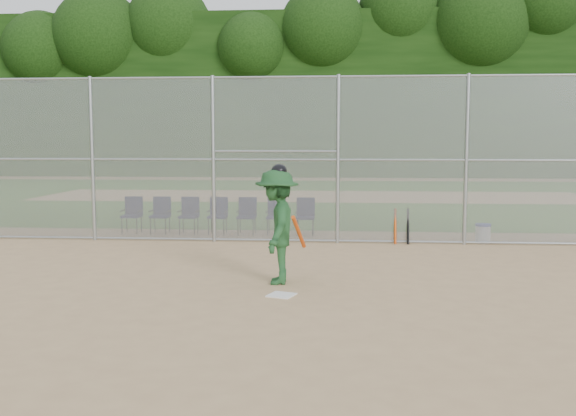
# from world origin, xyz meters

# --- Properties ---
(ground) EXTENTS (100.00, 100.00, 0.00)m
(ground) POSITION_xyz_m (0.00, 0.00, 0.00)
(ground) COLOR tan
(ground) RESTS_ON ground
(grass_strip) EXTENTS (100.00, 100.00, 0.00)m
(grass_strip) POSITION_xyz_m (0.00, 18.00, 0.01)
(grass_strip) COLOR #34631D
(grass_strip) RESTS_ON ground
(dirt_patch_far) EXTENTS (24.00, 24.00, 0.00)m
(dirt_patch_far) POSITION_xyz_m (0.00, 18.00, 0.01)
(dirt_patch_far) COLOR tan
(dirt_patch_far) RESTS_ON ground
(backstop_fence) EXTENTS (16.09, 0.09, 4.00)m
(backstop_fence) POSITION_xyz_m (0.00, 5.00, 2.07)
(backstop_fence) COLOR gray
(backstop_fence) RESTS_ON ground
(treeline) EXTENTS (81.00, 60.00, 11.00)m
(treeline) POSITION_xyz_m (0.00, 20.00, 5.50)
(treeline) COLOR black
(treeline) RESTS_ON ground
(home_plate) EXTENTS (0.50, 0.50, 0.02)m
(home_plate) POSITION_xyz_m (0.11, -0.36, 0.01)
(home_plate) COLOR white
(home_plate) RESTS_ON ground
(batter_at_plate) EXTENTS (0.89, 1.38, 2.06)m
(batter_at_plate) POSITION_xyz_m (-0.04, 0.54, 1.00)
(batter_at_plate) COLOR #1E4B24
(batter_at_plate) RESTS_ON ground
(water_cooler) EXTENTS (0.37, 0.37, 0.47)m
(water_cooler) POSITION_xyz_m (4.49, 5.23, 0.24)
(water_cooler) COLOR white
(water_cooler) RESTS_ON ground
(spare_bats) EXTENTS (0.36, 0.25, 0.85)m
(spare_bats) POSITION_xyz_m (2.53, 4.99, 0.42)
(spare_bats) COLOR #D84C14
(spare_bats) RESTS_ON ground
(chair_0) EXTENTS (0.54, 0.52, 0.96)m
(chair_0) POSITION_xyz_m (-4.48, 6.27, 0.48)
(chair_0) COLOR #0F113A
(chair_0) RESTS_ON ground
(chair_1) EXTENTS (0.54, 0.52, 0.96)m
(chair_1) POSITION_xyz_m (-3.70, 6.27, 0.48)
(chair_1) COLOR #0F113A
(chair_1) RESTS_ON ground
(chair_2) EXTENTS (0.54, 0.52, 0.96)m
(chair_2) POSITION_xyz_m (-2.93, 6.27, 0.48)
(chair_2) COLOR #0F113A
(chair_2) RESTS_ON ground
(chair_3) EXTENTS (0.54, 0.52, 0.96)m
(chair_3) POSITION_xyz_m (-2.16, 6.27, 0.48)
(chair_3) COLOR #0F113A
(chair_3) RESTS_ON ground
(chair_4) EXTENTS (0.54, 0.52, 0.96)m
(chair_4) POSITION_xyz_m (-1.38, 6.27, 0.48)
(chair_4) COLOR #0F113A
(chair_4) RESTS_ON ground
(chair_5) EXTENTS (0.54, 0.52, 0.96)m
(chair_5) POSITION_xyz_m (-0.61, 6.27, 0.48)
(chair_5) COLOR #0F113A
(chair_5) RESTS_ON ground
(chair_6) EXTENTS (0.54, 0.52, 0.96)m
(chair_6) POSITION_xyz_m (0.16, 6.27, 0.48)
(chair_6) COLOR #0F113A
(chair_6) RESTS_ON ground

